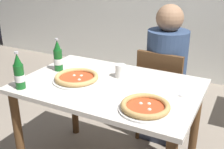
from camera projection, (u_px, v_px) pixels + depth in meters
dining_table_main at (109, 99)px, 1.89m from camera, size 1.20×0.80×0.75m
chair_behind_table at (162, 91)px, 2.36m from camera, size 0.42×0.42×0.85m
diner_seated at (165, 78)px, 2.36m from camera, size 0.34×0.34×1.21m
pizza_margherita_near at (77, 78)px, 1.89m from camera, size 0.33×0.33×0.04m
pizza_marinara_far at (145, 107)px, 1.51m from camera, size 0.30×0.30×0.04m
beer_bottle_left at (19, 73)px, 1.74m from camera, size 0.07×0.07×0.25m
beer_bottle_center at (58, 57)px, 2.04m from camera, size 0.07×0.07×0.25m
napkin_with_cutlery at (177, 89)px, 1.76m from camera, size 0.20×0.20×0.01m
paper_cup at (120, 71)px, 1.93m from camera, size 0.07×0.07×0.09m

